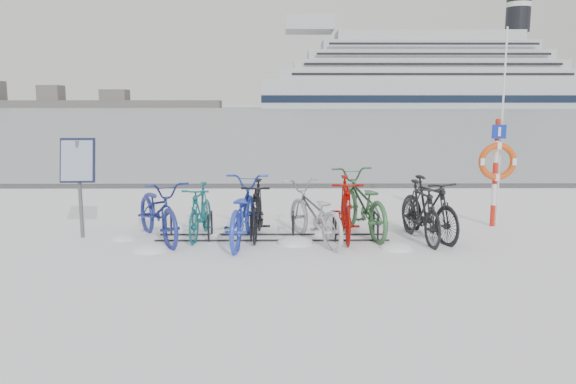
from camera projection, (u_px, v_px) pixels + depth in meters
The scene contains 18 objects.
ground at pixel (272, 238), 9.76m from camera, with size 900.00×900.00×0.00m, color white.
ice_sheet at pixel (284, 111), 162.83m from camera, with size 400.00×298.00×0.02m, color #9AA4AD.
quay_edge at pixel (277, 186), 15.58m from camera, with size 400.00×0.25×0.10m, color #3F3F42.
bike_rack at pixel (272, 228), 9.74m from camera, with size 4.00×0.48×0.46m.
info_board at pixel (78, 166), 9.61m from camera, with size 0.59×0.26×1.74m.
lifebuoy_station at pixel (497, 162), 10.49m from camera, with size 0.71×0.22×3.71m.
cruise_ferry at pixel (424, 79), 226.80m from camera, with size 132.41×24.99×43.51m.
shoreline at pixel (26, 102), 265.28m from camera, with size 180.00×12.00×9.50m.
bike_0 at pixel (158, 208), 9.62m from camera, with size 0.72×2.08×1.09m, color navy.
bike_1 at pixel (200, 209), 9.82m from camera, with size 0.46×1.62×0.98m, color #11585D.
bike_2 at pixel (242, 209), 9.44m from camera, with size 0.75×2.15×1.13m, color #253DBB.
bike_3 at pixel (257, 208), 9.85m from camera, with size 0.49×1.72×1.03m, color black.
bike_4 at pixel (314, 211), 9.47m from camera, with size 0.70×2.01×1.05m, color #AAABB2.
bike_5 at pixel (346, 206), 9.76m from camera, with size 0.52×1.84×1.10m, color #920A04.
bike_6 at pixel (362, 201), 10.08m from camera, with size 0.78×2.24×1.18m, color #306037.
bike_7 at pixel (421, 210), 9.57m from camera, with size 0.50×1.75×1.05m, color black.
bike_8 at pixel (429, 206), 9.74m from camera, with size 0.52×1.84×1.11m, color black.
snow_drifts at pixel (277, 241), 9.55m from camera, with size 5.72×2.01×0.22m.
Camera 1 is at (0.21, -9.52, 2.33)m, focal length 35.00 mm.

